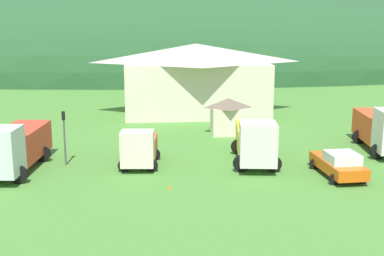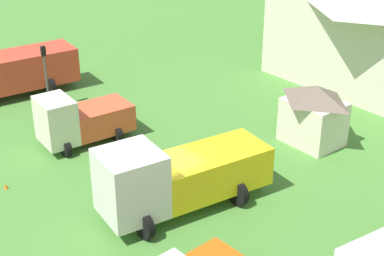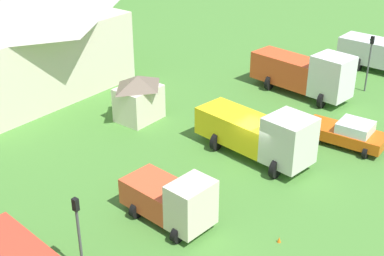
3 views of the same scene
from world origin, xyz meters
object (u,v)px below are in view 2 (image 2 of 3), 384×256
Objects in this scene: play_shed_cream at (314,114)px; flatbed_truck_yellow at (175,176)px; tow_truck_silver at (2,70)px; light_truck_cream at (79,119)px; traffic_light_west at (45,70)px; traffic_cone_near_pickup at (6,189)px.

play_shed_cream is 9.11m from flatbed_truck_yellow.
tow_truck_silver is (-15.48, -9.68, 0.12)m from play_shed_cream.
flatbed_truck_yellow reaches higher than light_truck_cream.
tow_truck_silver is 1.69× the size of light_truck_cream.
traffic_light_west is (-5.00, 0.79, 1.00)m from light_truck_cream.
flatbed_truck_yellow is at bearing 38.43° from traffic_cone_near_pickup.
traffic_light_west is at bearing -85.80° from flatbed_truck_yellow.
light_truck_cream is at bearing 110.61° from traffic_cone_near_pickup.
light_truck_cream is 1.30× the size of traffic_light_west.
flatbed_truck_yellow is (15.91, 0.58, -0.11)m from tow_truck_silver.
tow_truck_silver is at bearing -147.99° from play_shed_cream.
traffic_light_west is 9.10m from traffic_cone_near_pickup.
traffic_light_west reaches higher than tow_truck_silver.
light_truck_cream is at bearing -8.98° from traffic_light_west.
tow_truck_silver reaches higher than traffic_cone_near_pickup.
play_shed_cream is 0.65× the size of light_truck_cream.
light_truck_cream is 8.42× the size of traffic_cone_near_pickup.
traffic_light_west is (-12.44, -8.33, 0.69)m from play_shed_cream.
flatbed_truck_yellow reaches higher than play_shed_cream.
traffic_light_west reaches higher than flatbed_truck_yellow.
light_truck_cream reaches higher than traffic_cone_near_pickup.
traffic_cone_near_pickup is (-6.06, -4.81, -1.62)m from flatbed_truck_yellow.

